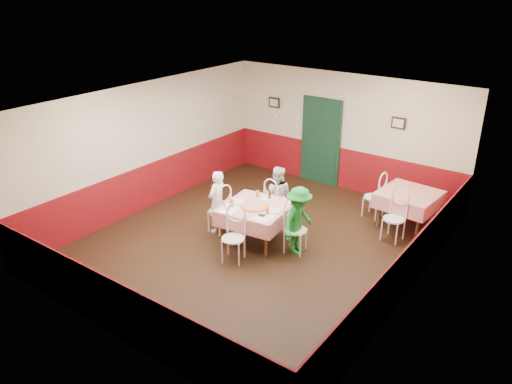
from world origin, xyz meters
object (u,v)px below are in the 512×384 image
Objects in this scene: chair_far at (276,204)px; diner_right at (298,221)px; chair_second_a at (374,197)px; beer_bottle at (270,194)px; chair_right at (296,230)px; diner_far at (277,195)px; main_table at (256,224)px; pizza at (255,206)px; chair_left at (219,211)px; chair_near at (233,239)px; glass_c at (258,194)px; glass_b at (267,211)px; glass_a at (232,203)px; wallet at (262,215)px; diner_left at (217,202)px; chair_second_b at (394,219)px; second_table at (407,209)px.

diner_right is (1.00, -0.74, 0.21)m from chair_far.
beer_bottle reaches higher than chair_second_a.
diner_right is at bearing -94.13° from chair_right.
diner_right reaches higher than diner_far.
chair_right reaches higher than main_table.
chair_second_a reaches higher than pizza.
chair_left reaches higher than pizza.
glass_c is at bearing 86.32° from chair_near.
chair_far reaches higher than glass_b.
glass_a is 1.30× the size of wallet.
beer_bottle is at bearing 116.56° from diner_left.
glass_b is 0.66× the size of beer_bottle.
diner_far is (-0.49, 1.07, -0.19)m from glass_b.
beer_bottle reaches higher than chair_second_b.
wallet is (-1.81, -1.92, 0.32)m from chair_second_b.
wallet is (0.34, -0.29, 0.40)m from main_table.
glass_b is at bearing 93.18° from diner_far.
wallet is (0.70, 0.01, -0.06)m from glass_a.
diner_left is at bearing -176.80° from pizza.
chair_right is 8.18× the size of wallet.
glass_c is at bearing 132.40° from chair_left.
chair_far is 1.23m from glass_a.
wallet is at bearing 47.75° from chair_near.
chair_second_a is (0.56, 2.28, 0.00)m from chair_right.
glass_b is 1.29m from diner_left.
wallet is (0.24, 0.56, 0.32)m from chair_near.
wallet is at bearing 124.12° from diner_right.
chair_second_a is at bearing 56.72° from glass_a.
diner_left is 1.27m from diner_far.
pizza is 0.97m from diner_far.
beer_bottle is (-0.81, 0.32, 0.41)m from chair_right.
second_table is at bearing 40.29° from glass_c.
wallet is (0.44, -1.13, 0.32)m from chair_far.
pizza is at bearing 77.33° from chair_near.
chair_near is 1.76m from diner_far.
beer_bottle is 0.16× the size of diner_far.
pizza reaches higher than wallet.
diner_left reaches higher than chair_left.
diner_far is 1.27m from diner_right.
chair_second_a is at bearing 49.13° from chair_near.
main_table is at bearing -94.18° from beer_bottle.
diner_far is (-2.26, -1.48, 0.26)m from second_table.
chair_second_b is 4.52× the size of beer_bottle.
diner_right reaches higher than glass_b.
glass_b is at bearing -41.24° from glass_c.
chair_far is at bearing 137.15° from diner_left.
chair_right is 0.69× the size of diner_left.
diner_far is 0.96× the size of diner_right.
glass_b is at bearing -129.85° from chair_second_b.
diner_far reaches higher than glass_c.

